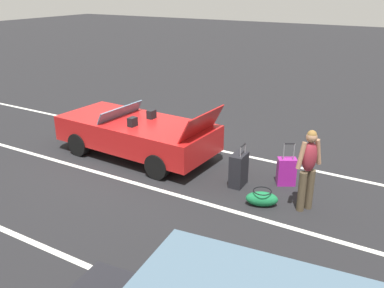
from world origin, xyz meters
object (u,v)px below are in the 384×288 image
(suitcase_large_black, at_px, (238,170))
(suitcase_medium_bright, at_px, (286,171))
(duffel_bag, at_px, (262,199))
(traveler_person, at_px, (308,166))
(convertible_car, at_px, (131,132))

(suitcase_large_black, bearing_deg, suitcase_medium_bright, -149.63)
(duffel_bag, distance_m, traveler_person, 1.13)
(suitcase_medium_bright, bearing_deg, suitcase_large_black, 92.32)
(suitcase_medium_bright, bearing_deg, duffel_bag, 144.61)
(convertible_car, bearing_deg, traveler_person, 175.92)
(suitcase_medium_bright, height_order, traveler_person, traveler_person)
(suitcase_medium_bright, xyz_separation_m, traveler_person, (-0.67, 0.86, 0.62))
(suitcase_medium_bright, relative_size, duffel_bag, 1.43)
(convertible_car, relative_size, suitcase_large_black, 4.38)
(convertible_car, xyz_separation_m, traveler_person, (-4.72, 0.55, 0.34))
(suitcase_large_black, bearing_deg, duffel_bag, 141.03)
(suitcase_large_black, relative_size, traveler_person, 0.59)
(suitcase_medium_bright, distance_m, duffel_bag, 1.18)
(convertible_car, relative_size, suitcase_medium_bright, 4.23)
(suitcase_medium_bright, bearing_deg, convertible_car, 64.28)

